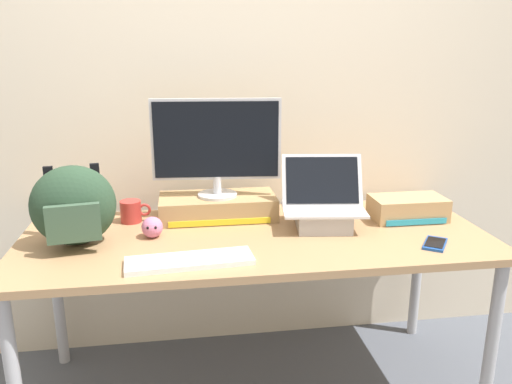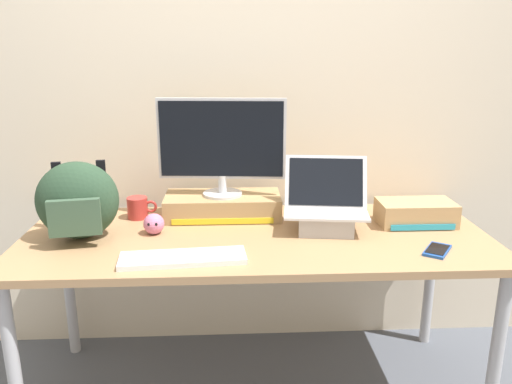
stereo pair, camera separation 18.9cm
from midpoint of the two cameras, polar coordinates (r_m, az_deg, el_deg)
back_wall at (r=2.45m, az=-3.97°, el=12.02°), size 7.00×0.10×2.60m
desk at (r=2.12m, az=-2.57°, el=-6.41°), size 1.89×0.78×0.73m
toner_box_yellow at (r=2.30m, az=-6.63°, el=-1.67°), size 0.51×0.25×0.10m
desktop_monitor at (r=2.23m, az=-6.86°, el=5.20°), size 0.56×0.17×0.43m
open_laptop at (r=2.16m, az=5.00°, el=-2.31°), size 0.37×0.27×0.30m
external_keyboard at (r=1.85m, az=-10.35°, el=-7.57°), size 0.46×0.17×0.02m
messenger_backpack at (r=2.09m, az=-22.12°, el=-1.49°), size 0.35×0.29×0.31m
coffee_mug at (r=2.31m, az=-15.99°, el=-2.12°), size 0.13×0.09×0.10m
cell_phone at (r=2.07m, az=16.88°, el=-5.57°), size 0.14×0.16×0.01m
plush_toy at (r=2.11m, az=-14.02°, el=-3.87°), size 0.08×0.08×0.08m
toner_box_cyan at (r=2.33m, az=14.34°, el=-1.78°), size 0.32×0.18×0.10m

